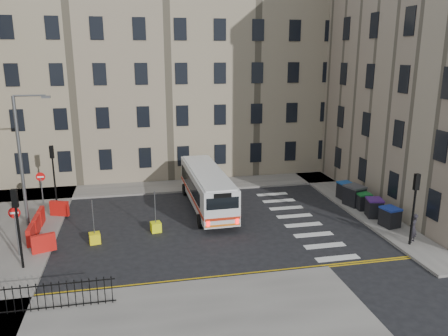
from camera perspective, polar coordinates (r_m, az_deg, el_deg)
name	(u,v)px	position (r m, az deg, el deg)	size (l,w,h in m)	color
ground	(238,223)	(28.25, 1.80, -7.16)	(120.00, 120.00, 0.00)	black
pavement_north	(140,188)	(35.64, -10.95, -2.64)	(36.00, 3.20, 0.15)	slate
pavement_east	(339,194)	(34.79, 14.79, -3.29)	(2.40, 26.00, 0.15)	slate
pavement_west	(7,233)	(29.49, -26.47, -7.65)	(6.00, 22.00, 0.15)	slate
pavement_sw	(124,327)	(18.66, -12.87, -19.64)	(20.00, 6.00, 0.15)	slate
terrace_north	(122,76)	(41.04, -13.17, 11.64)	(38.30, 10.80, 17.20)	gray
traffic_light_east	(415,198)	(26.03, 23.66, -3.64)	(0.28, 0.22, 4.10)	black
traffic_light_nw	(53,165)	(33.38, -21.45, 0.41)	(0.28, 0.22, 4.10)	black
traffic_light_sw	(17,216)	(23.50, -25.43, -5.74)	(0.28, 0.22, 4.10)	black
streetlamp	(21,160)	(28.96, -25.04, 0.98)	(0.50, 0.22, 8.14)	#595B5E
no_entry_north	(41,184)	(31.76, -22.76, -1.89)	(0.60, 0.08, 3.00)	#595B5E
no_entry_south	(15,221)	(25.25, -25.59, -6.31)	(0.60, 0.08, 3.00)	#595B5E
roadworks_barriers	(43,225)	(28.33, -22.60, -6.85)	(1.66, 6.26, 1.00)	red
iron_railings	(18,300)	(20.45, -25.35, -15.30)	(7.80, 0.04, 1.20)	black
bus	(207,187)	(30.39, -2.27, -2.50)	(2.65, 9.91, 2.67)	silver
wheelie_bin_a	(390,217)	(28.97, 20.85, -5.98)	(1.13, 1.25, 1.21)	black
wheelie_bin_b	(374,208)	(30.28, 19.02, -4.92)	(1.21, 1.32, 1.23)	black
wheelie_bin_c	(363,201)	(31.53, 17.67, -4.11)	(0.95, 1.08, 1.15)	black
wheelie_bin_d	(354,195)	(32.09, 16.66, -3.44)	(1.44, 1.55, 1.43)	black
wheelie_bin_e	(345,190)	(33.39, 15.57, -2.84)	(1.07, 1.20, 1.23)	black
pedestrian	(413,228)	(27.02, 23.46, -7.20)	(0.61, 0.40, 1.68)	black
bollard_yellow	(156,227)	(27.10, -8.89, -7.62)	(0.60, 0.60, 0.60)	#EDF40D
bollard_chevron	(95,238)	(26.30, -16.52, -8.78)	(0.60, 0.60, 0.60)	yellow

